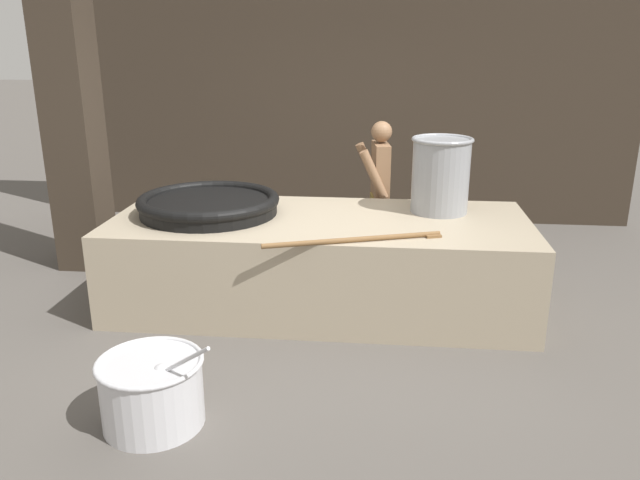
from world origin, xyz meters
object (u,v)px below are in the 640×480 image
giant_wok_near (209,204)px  cook (379,189)px  prep_bowl_vegetables (152,389)px  stock_pot (441,174)px

giant_wok_near → cook: bearing=35.4°
giant_wok_near → prep_bowl_vegetables: 2.06m
cook → stock_pot: bearing=117.2°
stock_pot → cook: cook is taller
stock_pot → giant_wok_near: bearing=-172.2°
stock_pot → prep_bowl_vegetables: size_ratio=0.85×
prep_bowl_vegetables → giant_wok_near: bearing=94.5°
cook → giant_wok_near: bearing=27.9°
cook → prep_bowl_vegetables: (-1.32, -3.00, -0.57)m
stock_pot → prep_bowl_vegetables: 3.04m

